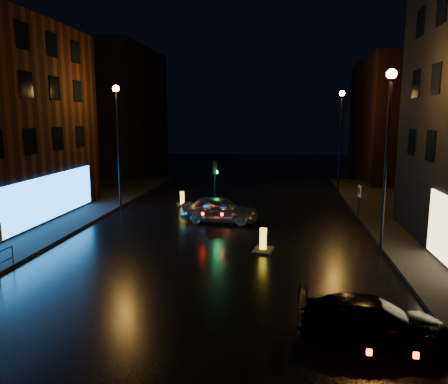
{
  "coord_description": "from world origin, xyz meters",
  "views": [
    {
      "loc": [
        3.13,
        -14.31,
        6.32
      ],
      "look_at": [
        0.47,
        5.86,
        2.8
      ],
      "focal_mm": 35.0,
      "sensor_mm": 36.0,
      "label": 1
    }
  ],
  "objects_px": {
    "traffic_signal": "(215,205)",
    "bollard_far": "(182,202)",
    "road_sign_right": "(359,194)",
    "dark_sedan": "(372,320)",
    "bollard_near": "(263,246)",
    "silver_hatchback": "(219,209)"
  },
  "relations": [
    {
      "from": "traffic_signal",
      "to": "bollard_far",
      "type": "bearing_deg",
      "value": 144.67
    },
    {
      "from": "bollard_near",
      "to": "bollard_far",
      "type": "bearing_deg",
      "value": 131.23
    },
    {
      "from": "silver_hatchback",
      "to": "dark_sedan",
      "type": "distance_m",
      "value": 14.89
    },
    {
      "from": "dark_sedan",
      "to": "bollard_near",
      "type": "height_order",
      "value": "dark_sedan"
    },
    {
      "from": "traffic_signal",
      "to": "dark_sedan",
      "type": "xyz_separation_m",
      "value": [
        7.0,
        -16.26,
        0.11
      ]
    },
    {
      "from": "bollard_far",
      "to": "road_sign_right",
      "type": "bearing_deg",
      "value": -33.05
    },
    {
      "from": "silver_hatchback",
      "to": "road_sign_right",
      "type": "height_order",
      "value": "road_sign_right"
    },
    {
      "from": "traffic_signal",
      "to": "silver_hatchback",
      "type": "relative_size",
      "value": 0.75
    },
    {
      "from": "traffic_signal",
      "to": "dark_sedan",
      "type": "distance_m",
      "value": 17.7
    },
    {
      "from": "silver_hatchback",
      "to": "bollard_near",
      "type": "bearing_deg",
      "value": -146.75
    },
    {
      "from": "bollard_near",
      "to": "bollard_far",
      "type": "height_order",
      "value": "bollard_near"
    },
    {
      "from": "silver_hatchback",
      "to": "dark_sedan",
      "type": "bearing_deg",
      "value": -149.38
    },
    {
      "from": "dark_sedan",
      "to": "road_sign_right",
      "type": "height_order",
      "value": "road_sign_right"
    },
    {
      "from": "dark_sedan",
      "to": "road_sign_right",
      "type": "xyz_separation_m",
      "value": [
        2.1,
        14.97,
        1.05
      ]
    },
    {
      "from": "bollard_far",
      "to": "road_sign_right",
      "type": "distance_m",
      "value": 12.3
    },
    {
      "from": "silver_hatchback",
      "to": "bollard_far",
      "type": "height_order",
      "value": "silver_hatchback"
    },
    {
      "from": "traffic_signal",
      "to": "bollard_near",
      "type": "height_order",
      "value": "traffic_signal"
    },
    {
      "from": "traffic_signal",
      "to": "road_sign_right",
      "type": "bearing_deg",
      "value": -8.07
    },
    {
      "from": "silver_hatchback",
      "to": "bollard_near",
      "type": "relative_size",
      "value": 3.28
    },
    {
      "from": "bollard_far",
      "to": "road_sign_right",
      "type": "xyz_separation_m",
      "value": [
        11.79,
        -3.2,
        1.44
      ]
    },
    {
      "from": "traffic_signal",
      "to": "bollard_near",
      "type": "distance_m",
      "value": 8.99
    },
    {
      "from": "bollard_near",
      "to": "road_sign_right",
      "type": "xyz_separation_m",
      "value": [
        5.53,
        6.96,
        1.42
      ]
    }
  ]
}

